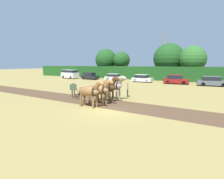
{
  "coord_description": "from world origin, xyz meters",
  "views": [
    {
      "loc": [
        6.66,
        -10.99,
        3.41
      ],
      "look_at": [
        -1.32,
        2.89,
        1.1
      ],
      "focal_mm": 28.0,
      "sensor_mm": 36.0,
      "label": 1
    }
  ],
  "objects_px": {
    "tree_center": "(193,59)",
    "parked_car_right": "(212,81)",
    "parked_car_center_left": "(114,77)",
    "parked_car_center_right": "(176,80)",
    "tree_left": "(121,60)",
    "draft_horse_lead_left": "(90,91)",
    "draft_horse_trail_right": "(113,85)",
    "parked_van": "(70,74)",
    "parked_car_center": "(142,78)",
    "tree_far_left": "(106,60)",
    "plow": "(82,97)",
    "church_spire": "(164,51)",
    "farmer_at_plow": "(73,88)",
    "draft_horse_lead_right": "(99,90)",
    "farmer_beside_team": "(128,88)",
    "draft_horse_trail_left": "(106,87)",
    "parked_car_left": "(90,76)",
    "tree_center_left": "(169,59)"
  },
  "relations": [
    {
      "from": "church_spire",
      "to": "draft_horse_lead_right",
      "type": "xyz_separation_m",
      "value": [
        8.47,
        -58.23,
        -7.39
      ]
    },
    {
      "from": "plow",
      "to": "parked_car_left",
      "type": "distance_m",
      "value": 23.43
    },
    {
      "from": "farmer_at_plow",
      "to": "parked_car_center_left",
      "type": "xyz_separation_m",
      "value": [
        -5.96,
        19.29,
        -0.27
      ]
    },
    {
      "from": "draft_horse_lead_right",
      "to": "farmer_at_plow",
      "type": "height_order",
      "value": "draft_horse_lead_right"
    },
    {
      "from": "tree_center",
      "to": "parked_car_center_left",
      "type": "distance_m",
      "value": 17.13
    },
    {
      "from": "tree_far_left",
      "to": "tree_center",
      "type": "distance_m",
      "value": 21.48
    },
    {
      "from": "tree_left",
      "to": "parked_car_left",
      "type": "relative_size",
      "value": 1.56
    },
    {
      "from": "farmer_at_plow",
      "to": "parked_car_right",
      "type": "distance_m",
      "value": 22.15
    },
    {
      "from": "tree_far_left",
      "to": "parked_car_left",
      "type": "height_order",
      "value": "tree_far_left"
    },
    {
      "from": "tree_center_left",
      "to": "farmer_at_plow",
      "type": "bearing_deg",
      "value": -96.09
    },
    {
      "from": "draft_horse_lead_right",
      "to": "parked_car_center_left",
      "type": "bearing_deg",
      "value": 118.08
    },
    {
      "from": "tree_center",
      "to": "parked_car_right",
      "type": "height_order",
      "value": "tree_center"
    },
    {
      "from": "tree_left",
      "to": "draft_horse_lead_right",
      "type": "bearing_deg",
      "value": -66.73
    },
    {
      "from": "draft_horse_trail_right",
      "to": "parked_car_right",
      "type": "distance_m",
      "value": 19.02
    },
    {
      "from": "tree_center",
      "to": "church_spire",
      "type": "distance_m",
      "value": 32.36
    },
    {
      "from": "parked_car_center",
      "to": "parked_car_right",
      "type": "relative_size",
      "value": 0.84
    },
    {
      "from": "parked_car_center_right",
      "to": "parked_car_right",
      "type": "height_order",
      "value": "parked_car_center_right"
    },
    {
      "from": "parked_car_center_right",
      "to": "parked_car_right",
      "type": "distance_m",
      "value": 5.53
    },
    {
      "from": "parked_car_center_left",
      "to": "parked_car_center_right",
      "type": "relative_size",
      "value": 0.99
    },
    {
      "from": "draft_horse_lead_left",
      "to": "draft_horse_trail_left",
      "type": "bearing_deg",
      "value": 90.12
    },
    {
      "from": "parked_car_center_right",
      "to": "parked_car_right",
      "type": "relative_size",
      "value": 0.92
    },
    {
      "from": "tree_center",
      "to": "parked_car_center_right",
      "type": "relative_size",
      "value": 1.71
    },
    {
      "from": "parked_car_center",
      "to": "plow",
      "type": "bearing_deg",
      "value": -87.0
    },
    {
      "from": "parked_car_center_left",
      "to": "parked_car_center_right",
      "type": "bearing_deg",
      "value": -14.54
    },
    {
      "from": "tree_center",
      "to": "plow",
      "type": "relative_size",
      "value": 4.9
    },
    {
      "from": "parked_car_left",
      "to": "parked_car_center_left",
      "type": "bearing_deg",
      "value": 10.16
    },
    {
      "from": "parked_car_left",
      "to": "tree_center_left",
      "type": "bearing_deg",
      "value": 40.19
    },
    {
      "from": "draft_horse_trail_right",
      "to": "parked_car_center_left",
      "type": "relative_size",
      "value": 0.64
    },
    {
      "from": "tree_far_left",
      "to": "parked_car_right",
      "type": "distance_m",
      "value": 27.22
    },
    {
      "from": "tree_center_left",
      "to": "parked_car_center",
      "type": "xyz_separation_m",
      "value": [
        -2.59,
        -10.58,
        -4.06
      ]
    },
    {
      "from": "tree_center",
      "to": "farmer_beside_team",
      "type": "relative_size",
      "value": 4.54
    },
    {
      "from": "farmer_beside_team",
      "to": "parked_car_center",
      "type": "bearing_deg",
      "value": 79.93
    },
    {
      "from": "draft_horse_lead_right",
      "to": "parked_car_left",
      "type": "height_order",
      "value": "draft_horse_lead_right"
    },
    {
      "from": "church_spire",
      "to": "tree_center",
      "type": "bearing_deg",
      "value": -66.11
    },
    {
      "from": "draft_horse_trail_right",
      "to": "parked_van",
      "type": "xyz_separation_m",
      "value": [
        -21.84,
        17.14,
        -0.3
      ]
    },
    {
      "from": "draft_horse_trail_left",
      "to": "plow",
      "type": "xyz_separation_m",
      "value": [
        -2.51,
        -0.5,
        -1.06
      ]
    },
    {
      "from": "church_spire",
      "to": "parked_car_left",
      "type": "height_order",
      "value": "church_spire"
    },
    {
      "from": "parked_car_right",
      "to": "parked_van",
      "type": "bearing_deg",
      "value": 172.29
    },
    {
      "from": "plow",
      "to": "parked_car_right",
      "type": "height_order",
      "value": "parked_car_right"
    },
    {
      "from": "plow",
      "to": "farmer_at_plow",
      "type": "bearing_deg",
      "value": 167.42
    },
    {
      "from": "parked_car_center",
      "to": "parked_car_center_right",
      "type": "height_order",
      "value": "parked_car_center_right"
    },
    {
      "from": "draft_horse_lead_left",
      "to": "plow",
      "type": "relative_size",
      "value": 1.77
    },
    {
      "from": "draft_horse_lead_right",
      "to": "farmer_beside_team",
      "type": "xyz_separation_m",
      "value": [
        0.8,
        4.2,
        -0.34
      ]
    },
    {
      "from": "parked_car_left",
      "to": "parked_van",
      "type": "bearing_deg",
      "value": -171.65
    },
    {
      "from": "tree_center_left",
      "to": "parked_car_center_right",
      "type": "bearing_deg",
      "value": -71.11
    },
    {
      "from": "parked_car_center_left",
      "to": "parked_van",
      "type": "bearing_deg",
      "value": 172.03
    },
    {
      "from": "tree_left",
      "to": "church_spire",
      "type": "relative_size",
      "value": 0.4
    },
    {
      "from": "tree_left",
      "to": "draft_horse_lead_left",
      "type": "relative_size",
      "value": 2.52
    },
    {
      "from": "draft_horse_trail_left",
      "to": "draft_horse_trail_right",
      "type": "height_order",
      "value": "draft_horse_trail_right"
    },
    {
      "from": "tree_far_left",
      "to": "parked_van",
      "type": "distance_m",
      "value": 10.8
    }
  ]
}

